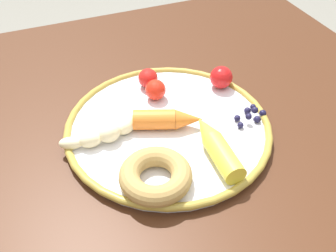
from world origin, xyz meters
TOP-DOWN VIEW (x-y plane):
  - dining_table at (0.00, 0.00)m, footprint 0.93×0.94m
  - plate at (-0.01, -0.01)m, footprint 0.33×0.33m
  - banana at (-0.02, -0.10)m, footprint 0.06×0.15m
  - carrot_orange at (-0.01, -0.01)m, footprint 0.07×0.12m
  - carrot_yellow at (0.07, 0.03)m, footprint 0.13×0.04m
  - donut at (0.09, -0.07)m, footprint 0.14×0.14m
  - blueberry_pile at (0.02, 0.13)m, footprint 0.04×0.06m
  - tomato_near at (-0.09, -0.00)m, footprint 0.04×0.04m
  - tomato_mid at (-0.08, 0.12)m, footprint 0.04×0.04m
  - tomato_far at (-0.13, 0.00)m, footprint 0.04×0.04m

SIDE VIEW (x-z plane):
  - dining_table at x=0.00m, z-range 0.26..0.97m
  - plate at x=-0.01m, z-range 0.70..0.72m
  - blueberry_pile at x=0.02m, z-range 0.71..0.73m
  - banana at x=-0.02m, z-range 0.71..0.74m
  - donut at x=0.09m, z-range 0.71..0.74m
  - carrot_orange at x=-0.01m, z-range 0.71..0.75m
  - carrot_yellow at x=0.07m, z-range 0.71..0.75m
  - tomato_far at x=-0.13m, z-range 0.71..0.75m
  - tomato_near at x=-0.09m, z-range 0.71..0.75m
  - tomato_mid at x=-0.08m, z-range 0.71..0.75m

